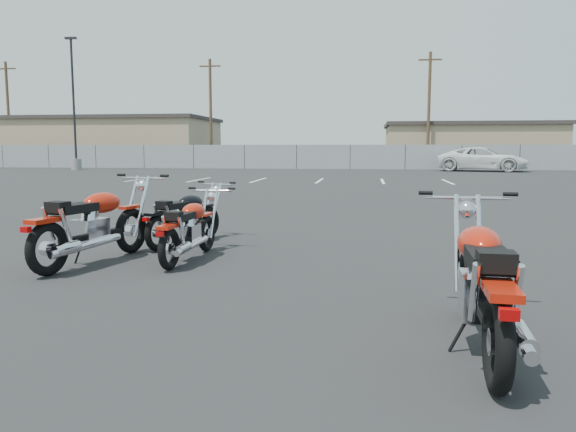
# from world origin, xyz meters

# --- Properties ---
(ground) EXTENTS (120.00, 120.00, 0.00)m
(ground) POSITION_xyz_m (0.00, 0.00, 0.00)
(ground) COLOR black
(ground) RESTS_ON ground
(motorcycle_front_red) EXTENTS (1.08, 2.40, 1.18)m
(motorcycle_front_red) POSITION_xyz_m (-2.43, 0.16, 0.54)
(motorcycle_front_red) COLOR black
(motorcycle_front_red) RESTS_ON ground
(motorcycle_second_black) EXTENTS (1.04, 2.00, 0.99)m
(motorcycle_second_black) POSITION_xyz_m (-1.68, 1.82, 0.45)
(motorcycle_second_black) COLOR black
(motorcycle_second_black) RESTS_ON ground
(motorcycle_third_red) EXTENTS (0.77, 1.99, 0.97)m
(motorcycle_third_red) POSITION_xyz_m (-1.20, 0.57, 0.44)
(motorcycle_third_red) COLOR black
(motorcycle_third_red) RESTS_ON ground
(motorcycle_rear_red) EXTENTS (0.92, 2.38, 1.16)m
(motorcycle_rear_red) POSITION_xyz_m (2.18, -2.53, 0.53)
(motorcycle_rear_red) COLOR black
(motorcycle_rear_red) RESTS_ON ground
(training_cone_near) EXTENTS (0.24, 0.24, 0.29)m
(training_cone_near) POSITION_xyz_m (3.18, 2.42, 0.14)
(training_cone_near) COLOR orange
(training_cone_near) RESTS_ON ground
(light_pole_west) EXTENTS (0.80, 0.70, 9.21)m
(light_pole_west) POSITION_xyz_m (-19.27, 30.61, 2.32)
(light_pole_west) COLOR gray
(light_pole_west) RESTS_ON ground
(chainlink_fence) EXTENTS (80.06, 0.06, 1.80)m
(chainlink_fence) POSITION_xyz_m (-0.00, 35.00, 0.90)
(chainlink_fence) COLOR gray
(chainlink_fence) RESTS_ON ground
(tan_building_west) EXTENTS (18.40, 10.40, 4.30)m
(tan_building_west) POSITION_xyz_m (-22.00, 42.00, 2.16)
(tan_building_west) COLOR #9A8563
(tan_building_west) RESTS_ON ground
(tan_building_east) EXTENTS (14.40, 9.40, 3.70)m
(tan_building_east) POSITION_xyz_m (10.00, 44.00, 1.86)
(tan_building_east) COLOR #9A8563
(tan_building_east) RESTS_ON ground
(utility_pole_a) EXTENTS (1.80, 0.24, 9.00)m
(utility_pole_a) POSITION_xyz_m (-30.00, 39.00, 4.69)
(utility_pole_a) COLOR #442F1F
(utility_pole_a) RESTS_ON ground
(utility_pole_b) EXTENTS (1.80, 0.24, 9.00)m
(utility_pole_b) POSITION_xyz_m (-12.00, 40.00, 4.69)
(utility_pole_b) COLOR #442F1F
(utility_pole_b) RESTS_ON ground
(utility_pole_c) EXTENTS (1.80, 0.24, 9.00)m
(utility_pole_c) POSITION_xyz_m (6.00, 39.00, 4.69)
(utility_pole_c) COLOR #442F1F
(utility_pole_c) RESTS_ON ground
(parking_line_stripes) EXTENTS (15.12, 4.00, 0.01)m
(parking_line_stripes) POSITION_xyz_m (-2.50, 20.00, 0.00)
(parking_line_stripes) COLOR silver
(parking_line_stripes) RESTS_ON ground
(white_van) EXTENTS (4.34, 7.22, 2.57)m
(white_van) POSITION_xyz_m (8.99, 32.48, 1.28)
(white_van) COLOR silver
(white_van) RESTS_ON ground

